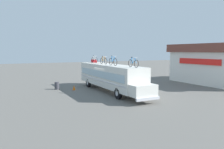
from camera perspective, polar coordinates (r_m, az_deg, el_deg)
ground_plane at (r=23.47m, az=-0.72°, el=-4.31°), size 120.00×120.00×0.00m
bus at (r=23.01m, az=-0.45°, el=-0.35°), size 12.61×2.38×2.83m
luggage_bag_1 at (r=27.44m, az=-4.72°, el=3.51°), size 0.76×0.46×0.37m
rooftop_bicycle_1 at (r=26.80m, az=-4.58°, el=3.84°), size 1.74×0.44×0.88m
rooftop_bicycle_2 at (r=24.13m, az=-2.20°, el=3.61°), size 1.75×0.44×0.88m
rooftop_bicycle_3 at (r=21.58m, az=0.26°, el=3.41°), size 1.69×0.44×0.98m
rooftop_bicycle_4 at (r=19.41m, az=5.53°, el=2.99°), size 1.64×0.44×0.90m
roadside_building at (r=32.65m, az=26.45°, el=2.68°), size 11.35×8.99×5.17m
trash_bin at (r=25.20m, az=-14.11°, el=-2.84°), size 0.49×0.49×0.82m
traffic_cone at (r=24.40m, az=-9.83°, el=-3.38°), size 0.34×0.34×0.52m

